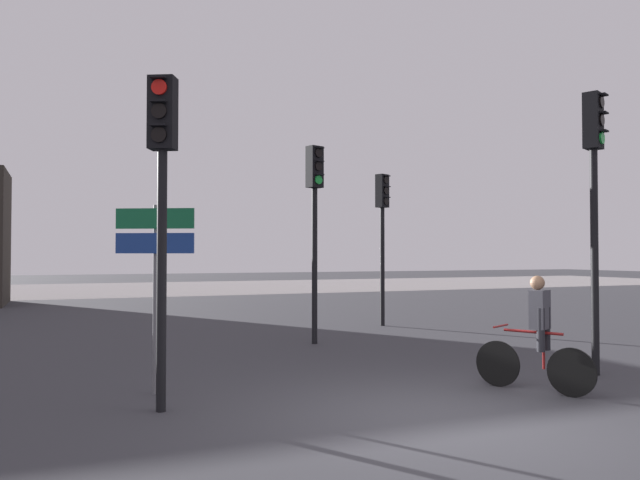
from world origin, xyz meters
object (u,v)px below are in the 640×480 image
object	(u,v)px
direction_sign_post	(155,263)
traffic_light_near_right	(594,179)
traffic_light_center	(315,206)
traffic_light_near_left	(162,177)
traffic_light_far_right	(382,220)
cyclist	(537,333)

from	to	relation	value
direction_sign_post	traffic_light_near_right	bearing A→B (deg)	-163.52
traffic_light_center	traffic_light_near_left	xyz separation A→B (m)	(-3.92, -4.68, -0.11)
traffic_light_near_right	direction_sign_post	world-z (taller)	traffic_light_near_right
traffic_light_far_right	cyclist	size ratio (longest dim) A/B	2.53
cyclist	traffic_light_center	bearing A→B (deg)	73.95
traffic_light_center	direction_sign_post	distance (m)	5.47
direction_sign_post	cyclist	xyz separation A→B (m)	(4.94, -1.91, -0.97)
traffic_light_near_left	direction_sign_post	distance (m)	1.46
traffic_light_far_right	traffic_light_center	bearing A→B (deg)	15.54
traffic_light_center	cyclist	size ratio (longest dim) A/B	2.64
traffic_light_far_right	direction_sign_post	world-z (taller)	traffic_light_far_right
traffic_light_near_left	direction_sign_post	size ratio (longest dim) A/B	1.58
traffic_light_center	traffic_light_far_right	size ratio (longest dim) A/B	1.04
direction_sign_post	cyclist	size ratio (longest dim) A/B	1.60
traffic_light_near_right	cyclist	size ratio (longest dim) A/B	2.79
direction_sign_post	cyclist	bearing A→B (deg)	-173.79
traffic_light_near_left	traffic_light_far_right	bearing A→B (deg)	-106.59
traffic_light_near_right	direction_sign_post	distance (m)	6.94
traffic_light_far_right	cyclist	xyz separation A→B (m)	(-1.91, -8.07, -2.05)
traffic_light_near_right	traffic_light_near_left	xyz separation A→B (m)	(-6.74, 0.29, -0.26)
traffic_light_center	cyclist	bearing A→B (deg)	82.54
traffic_light_far_right	cyclist	world-z (taller)	traffic_light_far_right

